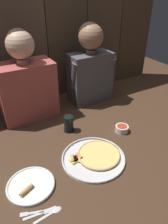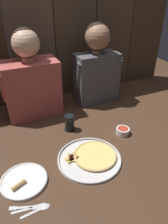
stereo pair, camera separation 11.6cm
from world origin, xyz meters
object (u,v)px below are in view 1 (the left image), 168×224
at_px(dipping_bowl, 122,129).
at_px(dinner_plate, 31,185).
at_px(diner_right, 90,65).
at_px(diner_left, 26,81).
at_px(pizza_tray, 95,157).
at_px(drinking_glass, 69,124).

bearing_deg(dipping_bowl, dinner_plate, -168.60).
distance_m(dipping_bowl, diner_right, 0.60).
height_order(diner_left, diner_right, diner_left).
bearing_deg(pizza_tray, diner_right, 61.40).
bearing_deg(dipping_bowl, diner_right, 84.14).
relative_size(dinner_plate, diner_right, 0.38).
relative_size(pizza_tray, drinking_glass, 3.25).
relative_size(pizza_tray, dinner_plate, 1.53).
relative_size(dinner_plate, diner_left, 0.38).
xyz_separation_m(drinking_glass, diner_right, (0.37, 0.33, 0.26)).
height_order(dinner_plate, drinking_glass, drinking_glass).
bearing_deg(diner_right, pizza_tray, -118.60).
bearing_deg(dipping_bowl, drinking_glass, 148.18).
relative_size(dinner_plate, dipping_bowl, 2.71).
relative_size(pizza_tray, dipping_bowl, 4.13).
distance_m(dinner_plate, diner_left, 0.75).
bearing_deg(drinking_glass, dipping_bowl, -31.82).
bearing_deg(dinner_plate, dipping_bowl, 11.40).
distance_m(pizza_tray, dinner_plate, 0.40).
distance_m(dinner_plate, diner_right, 1.05).
bearing_deg(diner_right, dinner_plate, -138.45).
distance_m(drinking_glass, diner_left, 0.44).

